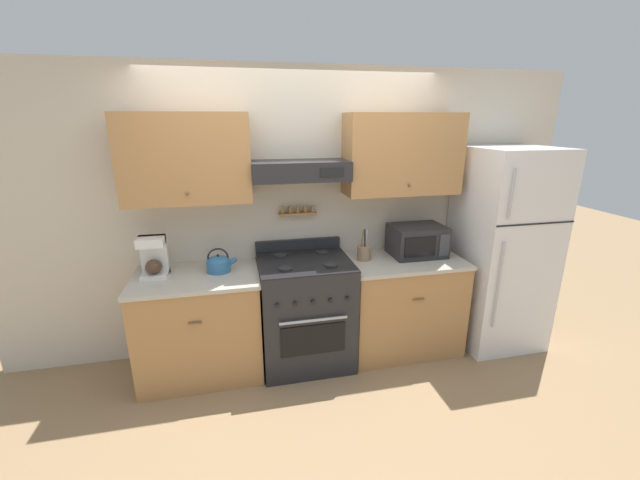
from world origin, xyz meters
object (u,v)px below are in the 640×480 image
Objects in this scene: stove_range at (305,311)px; refrigerator at (501,249)px; tea_kettle at (219,263)px; microwave at (417,241)px; coffee_maker at (154,256)px; utensil_crock at (364,252)px.

stove_range is 1.94m from refrigerator.
tea_kettle is 0.53× the size of microwave.
coffee_maker is 2.29m from microwave.
utensil_crock is at bearing -178.04° from microwave.
microwave is 0.53m from utensil_crock.
coffee_maker is at bearing 177.12° from tea_kettle.
tea_kettle is at bearing -179.43° from microwave.
stove_range is at bearing 179.05° from refrigerator.
utensil_crock is (-0.52, -0.02, -0.07)m from microwave.
utensil_crock is (0.55, 0.07, 0.48)m from stove_range.
utensil_crock reaches higher than tea_kettle.
microwave is at bearing 4.69° from stove_range.
microwave is (2.28, -0.01, -0.02)m from coffee_maker.
utensil_crock is (1.26, 0.00, 0.00)m from tea_kettle.
refrigerator is at bearing -4.36° from utensil_crock.
utensil_crock reaches higher than stove_range.
stove_range is 3.72× the size of utensil_crock.
stove_range is at bearing -172.75° from utensil_crock.
microwave is (-0.81, 0.12, 0.10)m from refrigerator.
stove_range is 3.18× the size of coffee_maker.
coffee_maker reaches higher than utensil_crock.
refrigerator is (1.89, -0.03, 0.46)m from stove_range.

